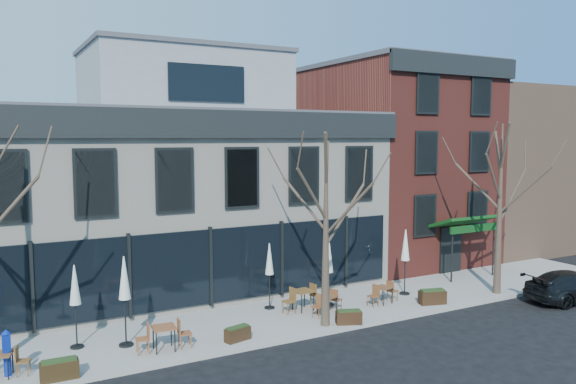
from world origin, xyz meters
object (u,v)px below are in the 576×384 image
umbrella_0 (75,290)px  cafe_set_0 (0,362)px  parked_sedan (574,286)px  call_box (7,351)px

umbrella_0 → cafe_set_0: bearing=-149.2°
parked_sedan → cafe_set_0: parked_sedan is taller
parked_sedan → cafe_set_0: bearing=90.2°
parked_sedan → umbrella_0: 20.12m
call_box → umbrella_0: bearing=32.9°
cafe_set_0 → parked_sedan: bearing=-7.2°
parked_sedan → call_box: call_box is taller
parked_sedan → call_box: 21.90m
call_box → cafe_set_0: bearing=-179.1°
cafe_set_0 → umbrella_0: umbrella_0 is taller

